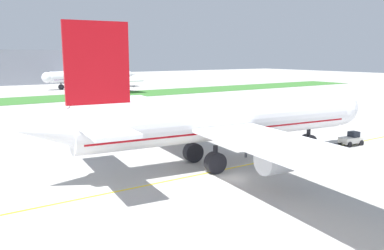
# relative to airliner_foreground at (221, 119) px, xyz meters

# --- Properties ---
(ground_plane) EXTENTS (600.00, 600.00, 0.00)m
(ground_plane) POSITION_rel_airliner_foreground_xyz_m (-2.44, -5.70, -6.42)
(ground_plane) COLOR #ADAAA5
(ground_plane) RESTS_ON ground
(apron_taxi_line) EXTENTS (280.00, 0.36, 0.01)m
(apron_taxi_line) POSITION_rel_airliner_foreground_xyz_m (-2.44, -2.19, -6.41)
(apron_taxi_line) COLOR yellow
(apron_taxi_line) RESTS_ON ground
(grass_median_strip) EXTENTS (320.00, 24.00, 0.10)m
(grass_median_strip) POSITION_rel_airliner_foreground_xyz_m (-2.44, 100.16, -6.37)
(grass_median_strip) COLOR #38722D
(grass_median_strip) RESTS_ON ground
(airliner_foreground) EXTENTS (51.55, 80.73, 18.91)m
(airliner_foreground) POSITION_rel_airliner_foreground_xyz_m (0.00, 0.00, 0.00)
(airliner_foreground) COLOR white
(airliner_foreground) RESTS_ON ground
(pushback_tug) EXTENTS (5.93, 2.72, 2.30)m
(pushback_tug) POSITION_rel_airliner_foreground_xyz_m (26.08, -2.88, -5.37)
(pushback_tug) COLOR white
(pushback_tug) RESTS_ON ground
(ground_crew_wingwalker_port) EXTENTS (0.50, 0.45, 1.67)m
(ground_crew_wingwalker_port) POSITION_rel_airliner_foreground_xyz_m (5.61, 0.92, -5.40)
(ground_crew_wingwalker_port) COLOR black
(ground_crew_wingwalker_port) RESTS_ON ground
(service_truck_fuel_bowser) EXTENTS (5.31, 3.53, 3.00)m
(service_truck_fuel_bowser) POSITION_rel_airliner_foreground_xyz_m (30.54, 46.92, -4.81)
(service_truck_fuel_bowser) COLOR yellow
(service_truck_fuel_bowser) RESTS_ON ground
(parked_airliner_far_outer) EXTENTS (46.80, 73.92, 16.05)m
(parked_airliner_far_outer) POSITION_rel_airliner_foreground_xyz_m (31.54, 137.33, -0.97)
(parked_airliner_far_outer) COLOR white
(parked_airliner_far_outer) RESTS_ON ground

